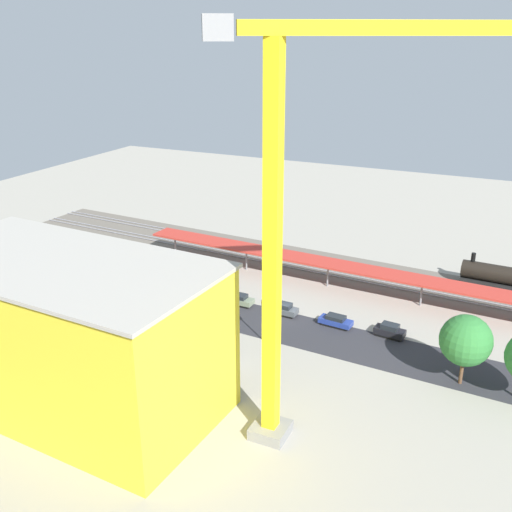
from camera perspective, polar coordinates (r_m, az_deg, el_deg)
The scene contains 20 objects.
ground_plane at distance 85.62m, azimuth 2.78°, elevation -5.85°, with size 206.13×206.13×0.00m, color #9E998C.
rail_bed at distance 103.54m, azimuth 7.20°, elevation -1.12°, with size 128.83×13.66×0.01m, color #665E54.
street_asphalt at distance 83.15m, azimuth 1.99°, elevation -6.69°, with size 128.83×9.00×0.01m, color #2D2D33.
track_rails at distance 103.47m, azimuth 7.20°, elevation -1.03°, with size 128.60×15.00×0.12m.
platform_canopy_near at distance 94.49m, azimuth 7.00°, elevation -0.71°, with size 66.71×8.33×4.18m.
parked_car_0 at distance 81.81m, azimuth 12.80°, elevation -7.09°, with size 4.24×2.20×1.84m.
parked_car_1 at distance 83.36m, azimuth 7.71°, elevation -6.27°, with size 4.80×2.24×1.56m.
parked_car_2 at distance 85.90m, azimuth 2.63°, elevation -5.17°, with size 4.36×2.01×1.76m.
parked_car_3 at distance 88.94m, azimuth -1.75°, elevation -4.24°, with size 4.85×2.01×1.65m.
parked_car_4 at distance 92.12m, azimuth -6.13°, elevation -3.40°, with size 4.25×1.95×1.80m.
parked_car_5 at distance 96.52m, azimuth -10.44°, elevation -2.52°, with size 4.59×2.18×1.63m.
parked_car_6 at distance 100.46m, azimuth -13.93°, elevation -1.87°, with size 4.49×2.09×1.57m.
construction_building at distance 66.95m, azimuth -17.85°, elevation -7.23°, with size 33.33×16.68×16.08m, color yellow.
construction_roof_slab at distance 63.64m, azimuth -18.66°, elevation -0.65°, with size 33.93×17.28×0.40m, color #ADA89E.
tower_crane at distance 52.18m, azimuth 3.79°, elevation 4.06°, with size 23.51×15.40×39.72m.
box_truck_0 at distance 86.68m, azimuth -17.34°, elevation -5.29°, with size 8.59×3.53×3.32m.
box_truck_1 at distance 74.90m, azimuth -5.96°, elevation -8.66°, with size 9.81×3.36×3.37m.
street_tree_0 at distance 71.66m, azimuth 19.62°, elevation -7.70°, with size 5.96×5.96×8.63m.
street_tree_1 at distance 86.57m, azimuth -12.85°, elevation -2.33°, with size 5.61×5.61×7.95m.
traffic_light at distance 77.43m, azimuth 0.69°, elevation -5.56°, with size 0.50×0.36×5.95m.
Camera 1 is at (-28.68, 70.97, 38.36)m, focal length 41.38 mm.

